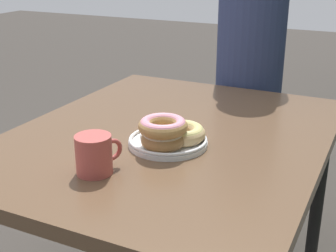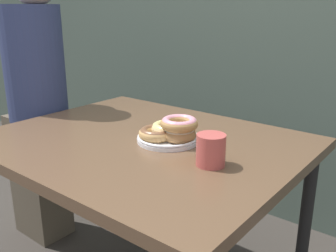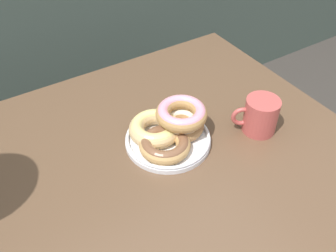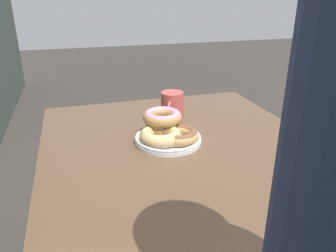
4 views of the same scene
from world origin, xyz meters
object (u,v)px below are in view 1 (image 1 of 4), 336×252
dining_table (170,153)px  coffee_mug (95,154)px  donut_plate (168,133)px  person_figure (250,76)px

dining_table → coffee_mug: coffee_mug is taller
dining_table → coffee_mug: 0.36m
donut_plate → person_figure: (-0.86, -0.01, -0.03)m
person_figure → dining_table: bearing=-2.4°
coffee_mug → person_figure: person_figure is taller
dining_table → donut_plate: (0.10, 0.04, 0.11)m
donut_plate → person_figure: 0.86m
donut_plate → coffee_mug: 0.25m
coffee_mug → person_figure: size_ratio=0.08×
donut_plate → person_figure: person_figure is taller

